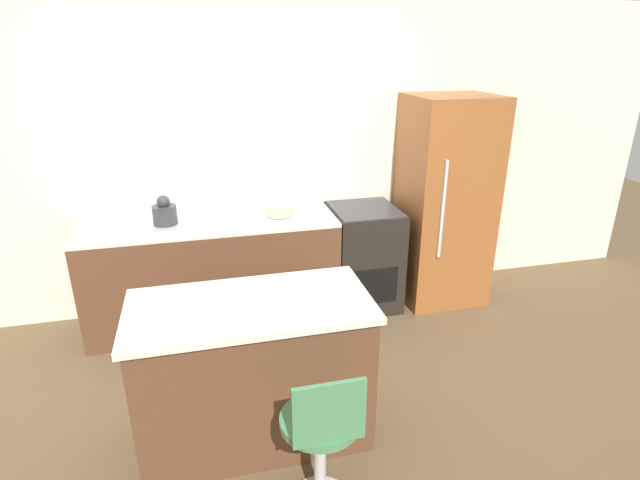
% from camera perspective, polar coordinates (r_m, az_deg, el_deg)
% --- Properties ---
extents(ground_plane, '(14.00, 14.00, 0.00)m').
position_cam_1_polar(ground_plane, '(4.21, -7.11, -10.71)').
color(ground_plane, brown).
extents(wall_back, '(8.00, 0.06, 2.60)m').
position_cam_1_polar(wall_back, '(4.34, -9.07, 8.83)').
color(wall_back, silver).
rests_on(wall_back, ground_plane).
extents(back_counter, '(2.03, 0.62, 0.91)m').
position_cam_1_polar(back_counter, '(4.28, -12.03, -3.64)').
color(back_counter, brown).
rests_on(back_counter, ground_plane).
extents(kitchen_island, '(1.36, 0.68, 0.90)m').
position_cam_1_polar(kitchen_island, '(3.05, -7.57, -14.59)').
color(kitchen_island, brown).
rests_on(kitchen_island, ground_plane).
extents(oven_range, '(0.58, 0.64, 0.91)m').
position_cam_1_polar(oven_range, '(4.49, 4.97, -1.94)').
color(oven_range, black).
rests_on(oven_range, ground_plane).
extents(refrigerator, '(0.72, 0.69, 1.84)m').
position_cam_1_polar(refrigerator, '(4.59, 14.02, 4.26)').
color(refrigerator, '#995628').
rests_on(refrigerator, ground_plane).
extents(stool_chair, '(0.39, 0.39, 0.90)m').
position_cam_1_polar(stool_chair, '(2.60, 0.17, -22.48)').
color(stool_chair, '#B7B7BC').
rests_on(stool_chair, ground_plane).
extents(kettle, '(0.19, 0.19, 0.23)m').
position_cam_1_polar(kettle, '(4.09, -17.34, 3.00)').
color(kettle, '#333338').
rests_on(kettle, back_counter).
extents(mixing_bowl, '(0.22, 0.22, 0.09)m').
position_cam_1_polar(mixing_bowl, '(4.14, -4.66, 3.47)').
color(mixing_bowl, '#C1B28E').
rests_on(mixing_bowl, back_counter).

